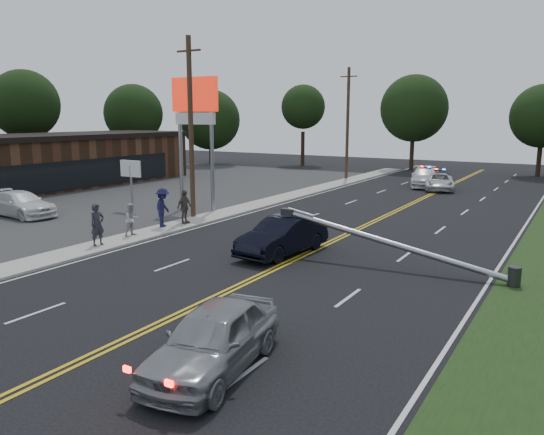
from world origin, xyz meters
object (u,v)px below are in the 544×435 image
Objects in this scene: pylon_sign at (195,112)px; parked_car at (21,204)px; waiting_sedan at (213,339)px; utility_pole_far at (348,123)px; crashed_sedan at (283,236)px; bystander_b at (132,220)px; small_sign at (131,173)px; utility_pole_mid at (191,128)px; emergency_b at (425,177)px; emergency_a at (439,182)px; fallen_streetlight at (403,246)px; bystander_a at (97,225)px; bystander_c at (163,208)px; bystander_d at (184,207)px.

pylon_sign is 1.60× the size of parked_car.
pylon_sign is 21.67m from waiting_sedan.
utility_pole_far reaches higher than pylon_sign.
crashed_sedan reaches higher than parked_car.
bystander_b is (-7.65, -1.10, 0.12)m from crashed_sedan.
utility_pole_mid is at bearing 0.00° from small_sign.
emergency_b is (7.54, 20.70, -4.31)m from utility_pole_mid.
emergency_a is (9.08, -2.76, -4.44)m from utility_pole_far.
fallen_streetlight reaches higher than waiting_sedan.
utility_pole_far is at bearing 7.77° from bystander_a.
emergency_a is at bearing -10.93° from bystander_a.
utility_pole_far reaches higher than bystander_a.
pylon_sign reaches higher than fallen_streetlight.
bystander_c is at bearing 9.99° from bystander_a.
utility_pole_far is 8.78m from emergency_b.
bystander_a is at bearing -77.39° from pylon_sign.
crashed_sedan is at bearing 102.17° from waiting_sedan.
waiting_sedan is at bearing -139.11° from bystander_d.
waiting_sedan is 13.10m from bystander_a.
fallen_streetlight is (14.69, -6.00, -5.08)m from pylon_sign.
utility_pole_mid is 2.23× the size of waiting_sedan.
small_sign reaches higher than fallen_streetlight.
utility_pole_mid is 1.87× the size of emergency_b.
fallen_streetlight is at bearing -95.17° from emergency_a.
emergency_a is 22.62m from bystander_d.
fallen_streetlight is 12.88m from bystander_c.
utility_pole_far reaches higher than waiting_sedan.
crashed_sedan is (9.64, -6.30, -5.22)m from pylon_sign.
pylon_sign reaches higher than emergency_b.
pylon_sign is at bearing -130.67° from emergency_b.
waiting_sedan is 14.44m from bystander_b.
small_sign reaches higher than parked_car.
bystander_d reaches higher than waiting_sedan.
fallen_streetlight is 0.94× the size of utility_pole_mid.
parked_car is 0.93× the size of emergency_b.
bystander_c is at bearing -77.91° from parked_car.
parked_car is at bearing 104.31° from bystander_d.
pylon_sign reaches higher than bystander_a.
bystander_d is (-8.13, -21.10, 0.37)m from emergency_a.
crashed_sedan reaches higher than emergency_b.
fallen_streetlight is 6.00× the size of bystander_b.
utility_pole_far is 10.48m from emergency_a.
emergency_a is 2.13m from emergency_b.
emergency_b is (-1.54, 1.46, 0.13)m from emergency_a.
small_sign is (-3.50, -2.00, -3.66)m from pylon_sign.
fallen_streetlight is 14.58m from utility_pole_mid.
small_sign reaches higher than bystander_a.
parked_car is 10.24m from bystander_a.
bystander_d is (0.25, 3.53, 0.12)m from bystander_b.
bystander_a is (9.81, -2.90, 0.33)m from parked_car.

